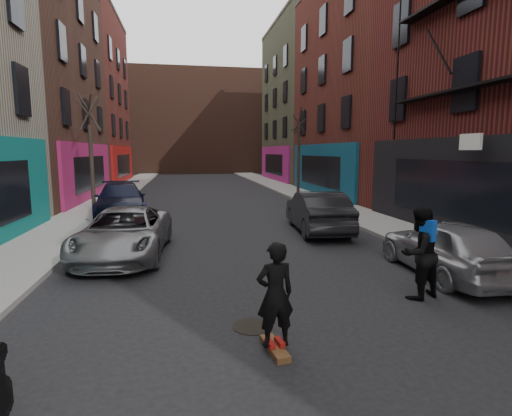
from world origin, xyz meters
name	(u,v)px	position (x,y,z in m)	size (l,w,h in m)	color
sidewalk_left	(126,189)	(-6.25, 30.00, 0.07)	(2.50, 84.00, 0.13)	gray
sidewalk_right	(279,186)	(6.25, 30.00, 0.07)	(2.50, 84.00, 0.13)	gray
buildings_right	(481,53)	(13.50, 16.00, 8.00)	(12.00, 56.00, 16.00)	#41261C
building_far	(195,123)	(0.00, 56.00, 7.00)	(40.00, 10.00, 14.00)	#47281E
tree_left_far	(90,144)	(-6.20, 18.00, 3.38)	(2.00, 2.00, 6.50)	black
tree_right_far	(299,144)	(6.20, 24.00, 3.53)	(2.00, 2.00, 6.80)	black
parked_left_far	(124,233)	(-3.42, 8.70, 0.69)	(2.30, 4.98, 1.38)	gray
parked_left_end	(121,200)	(-4.60, 16.02, 0.78)	(2.18, 5.36, 1.55)	black
parked_right_far	(447,247)	(4.56, 5.44, 0.71)	(1.67, 4.14, 1.41)	#94969C
parked_right_end	(317,212)	(3.20, 11.12, 0.77)	(1.63, 4.67, 1.54)	black
skateboard	(275,348)	(-0.40, 2.51, 0.05)	(0.22, 0.80, 0.10)	brown
skateboarder	(275,294)	(-0.40, 2.51, 0.90)	(0.59, 0.38, 1.60)	black
pedestrian	(419,253)	(3.00, 4.19, 0.96)	(1.11, 0.98, 1.90)	black
manhole	(253,326)	(-0.58, 3.42, 0.01)	(0.70, 0.70, 0.01)	black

